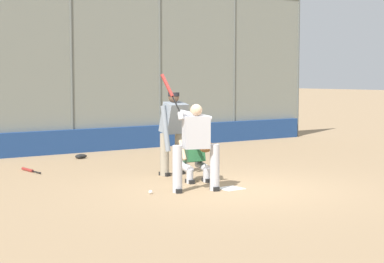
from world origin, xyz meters
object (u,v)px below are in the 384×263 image
at_px(batter_at_plate, 196,144).
at_px(catcher_behind_plate, 195,154).
at_px(umpire_home, 173,130).
at_px(baseball_loose, 150,192).
at_px(spare_bat_near_backstop, 29,170).
at_px(fielding_glove_on_dirt, 81,156).

relative_size(batter_at_plate, catcher_behind_plate, 2.02).
height_order(batter_at_plate, umpire_home, batter_at_plate).
bearing_deg(baseball_loose, umpire_home, -133.80).
bearing_deg(spare_bat_near_backstop, catcher_behind_plate, -149.90).
distance_m(batter_at_plate, baseball_loose, 1.23).
distance_m(batter_at_plate, spare_bat_near_backstop, 4.65).
xyz_separation_m(fielding_glove_on_dirt, baseball_loose, (1.17, 5.48, -0.02)).
xyz_separation_m(batter_at_plate, catcher_behind_plate, (-0.64, -0.92, -0.33)).
height_order(batter_at_plate, catcher_behind_plate, batter_at_plate).
bearing_deg(umpire_home, fielding_glove_on_dirt, -91.12).
distance_m(catcher_behind_plate, fielding_glove_on_dirt, 4.85).
height_order(batter_at_plate, baseball_loose, batter_at_plate).
relative_size(catcher_behind_plate, umpire_home, 0.60).
bearing_deg(batter_at_plate, umpire_home, -94.16).
height_order(catcher_behind_plate, baseball_loose, catcher_behind_plate).
bearing_deg(baseball_loose, catcher_behind_plate, -155.69).
bearing_deg(catcher_behind_plate, spare_bat_near_backstop, -45.89).
xyz_separation_m(batter_at_plate, umpire_home, (-0.76, -1.92, 0.09)).
distance_m(batter_at_plate, catcher_behind_plate, 1.17).
distance_m(catcher_behind_plate, umpire_home, 1.10).
bearing_deg(fielding_glove_on_dirt, umpire_home, 96.50).
xyz_separation_m(umpire_home, spare_bat_near_backstop, (2.41, -2.34, -0.95)).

